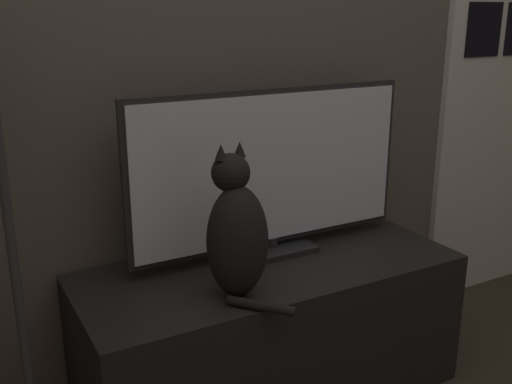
% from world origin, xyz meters
% --- Properties ---
extents(wall_back, '(4.80, 0.05, 2.60)m').
position_xyz_m(wall_back, '(0.00, 1.22, 1.30)').
color(wall_back, '#60564C').
rests_on(wall_back, ground_plane).
extents(tv_stand, '(1.28, 0.53, 0.49)m').
position_xyz_m(tv_stand, '(0.00, 0.92, 0.24)').
color(tv_stand, black).
rests_on(tv_stand, ground_plane).
extents(tv, '(1.03, 0.18, 0.57)m').
position_xyz_m(tv, '(0.06, 1.02, 0.77)').
color(tv, black).
rests_on(tv, tv_stand).
extents(cat, '(0.20, 0.30, 0.46)m').
position_xyz_m(cat, '(-0.19, 0.79, 0.68)').
color(cat, black).
rests_on(cat, tv_stand).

